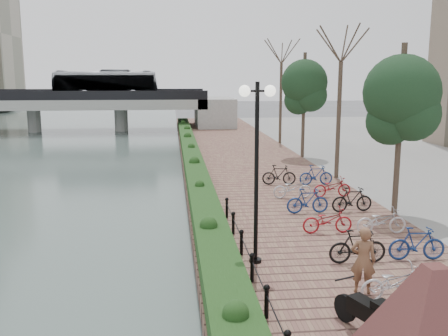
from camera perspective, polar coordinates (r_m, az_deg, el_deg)
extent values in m
cube|color=brown|center=(27.55, 3.77, -1.16)|extent=(8.00, 75.00, 0.50)
cube|color=#1B3714|center=(29.55, -3.55, 0.71)|extent=(1.10, 56.00, 0.60)
cylinder|color=black|center=(11.41, 4.88, -15.14)|extent=(0.10, 0.10, 0.70)
cylinder|color=black|center=(13.21, 3.23, -11.44)|extent=(0.10, 0.10, 0.70)
cylinder|color=black|center=(15.07, 2.01, -8.63)|extent=(0.10, 0.10, 0.70)
cylinder|color=black|center=(16.95, 1.07, -6.44)|extent=(0.10, 0.10, 0.70)
cylinder|color=black|center=(18.86, 0.33, -4.69)|extent=(0.10, 0.10, 0.70)
cylinder|color=black|center=(13.94, 3.72, -0.77)|extent=(0.12, 0.12, 5.13)
cylinder|color=black|center=(13.68, 3.84, 8.78)|extent=(0.70, 0.06, 0.06)
sphere|color=white|center=(13.63, 2.37, 8.79)|extent=(0.32, 0.32, 0.32)
sphere|color=white|center=(13.75, 5.29, 8.77)|extent=(0.32, 0.32, 0.32)
imported|color=brown|center=(12.87, 15.62, -10.11)|extent=(0.71, 0.59, 1.67)
imported|color=silver|center=(12.71, 19.17, -12.46)|extent=(0.60, 1.71, 0.90)
imported|color=black|center=(14.92, 14.94, -8.58)|extent=(0.47, 1.66, 1.00)
imported|color=maroon|center=(17.27, 11.88, -6.01)|extent=(0.60, 1.71, 0.90)
imported|color=navy|center=(19.66, 9.58, -3.77)|extent=(0.47, 1.66, 1.00)
imported|color=silver|center=(22.11, 7.79, -2.26)|extent=(0.60, 1.71, 0.90)
imported|color=black|center=(24.58, 6.37, -0.83)|extent=(0.47, 1.66, 1.00)
imported|color=navy|center=(15.64, 21.18, -8.06)|extent=(0.47, 1.66, 1.00)
imported|color=silver|center=(17.89, 17.40, -5.69)|extent=(0.60, 1.71, 0.90)
imported|color=black|center=(20.21, 14.52, -3.57)|extent=(0.47, 1.66, 1.00)
imported|color=maroon|center=(22.61, 12.23, -2.13)|extent=(0.60, 1.71, 0.90)
imported|color=navy|center=(25.02, 10.40, -0.74)|extent=(0.47, 1.66, 1.00)
cube|color=gray|center=(56.06, -20.99, 6.90)|extent=(36.00, 8.00, 1.00)
cube|color=black|center=(52.26, -22.16, 7.66)|extent=(36.00, 0.15, 0.90)
cube|color=black|center=(59.79, -20.10, 8.04)|extent=(36.00, 0.15, 0.90)
cylinder|color=gray|center=(56.17, -20.88, 5.12)|extent=(1.40, 1.40, 2.50)
cylinder|color=gray|center=(54.56, -11.67, 5.45)|extent=(1.40, 1.40, 2.50)
imported|color=silver|center=(54.54, -13.32, 9.33)|extent=(2.52, 10.77, 3.00)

